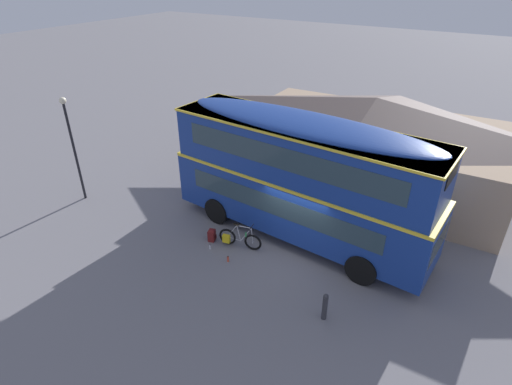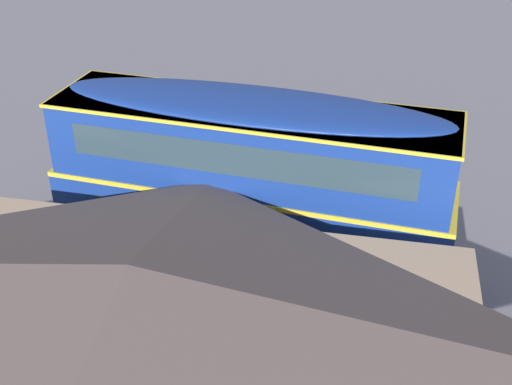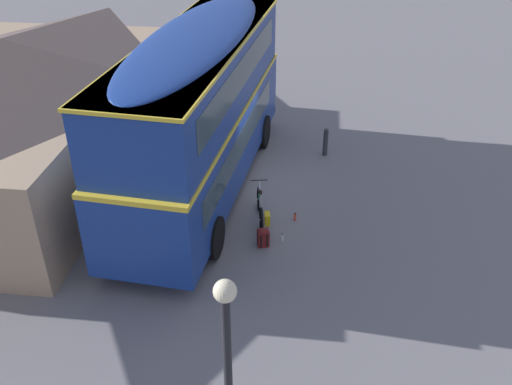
{
  "view_description": "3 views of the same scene",
  "coord_description": "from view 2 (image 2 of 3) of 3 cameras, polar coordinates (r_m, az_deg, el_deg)",
  "views": [
    {
      "loc": [
        5.11,
        -11.28,
        9.46
      ],
      "look_at": [
        -1.71,
        -0.11,
        2.02
      ],
      "focal_mm": 28.76,
      "sensor_mm": 36.0,
      "label": 1
    },
    {
      "loc": [
        -3.7,
        15.33,
        10.74
      ],
      "look_at": [
        -0.44,
        0.45,
        1.92
      ],
      "focal_mm": 46.82,
      "sensor_mm": 36.0,
      "label": 2
    },
    {
      "loc": [
        -14.69,
        -2.52,
        8.79
      ],
      "look_at": [
        -2.64,
        -0.92,
        1.33
      ],
      "focal_mm": 39.42,
      "sensor_mm": 36.0,
      "label": 3
    }
  ],
  "objects": [
    {
      "name": "kerb_bollard",
      "position": [
        21.48,
        -5.2,
        1.46
      ],
      "size": [
        0.16,
        0.16,
        0.97
      ],
      "color": "#333338",
      "rests_on": "ground"
    },
    {
      "name": "double_decker_bus",
      "position": [
        16.83,
        -0.44,
        1.32
      ],
      "size": [
        10.29,
        3.28,
        4.79
      ],
      "color": "black",
      "rests_on": "ground"
    },
    {
      "name": "touring_bicycle",
      "position": [
        19.39,
        5.28,
        -2.4
      ],
      "size": [
        1.69,
        0.66,
        1.02
      ],
      "color": "black",
      "rests_on": "ground"
    },
    {
      "name": "water_bottle_clear_plastic",
      "position": [
        20.04,
        7.87,
        -2.31
      ],
      "size": [
        0.07,
        0.07,
        0.21
      ],
      "color": "silver",
      "rests_on": "ground"
    },
    {
      "name": "pub_building",
      "position": [
        12.71,
        -10.06,
        -13.42
      ],
      "size": [
        12.71,
        7.56,
        4.1
      ],
      "color": "tan",
      "rests_on": "ground"
    },
    {
      "name": "water_bottle_red_squeeze",
      "position": [
        20.33,
        5.15,
        -1.6
      ],
      "size": [
        0.07,
        0.07,
        0.24
      ],
      "color": "#D84C33",
      "rests_on": "ground"
    },
    {
      "name": "backpack_on_ground",
      "position": [
        19.55,
        8.55,
        -2.72
      ],
      "size": [
        0.35,
        0.35,
        0.51
      ],
      "color": "maroon",
      "rests_on": "ground"
    },
    {
      "name": "ground_plane",
      "position": [
        19.08,
        -1.01,
        -4.19
      ],
      "size": [
        120.0,
        120.0,
        0.0
      ],
      "primitive_type": "plane",
      "color": "slate"
    }
  ]
}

